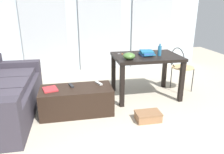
# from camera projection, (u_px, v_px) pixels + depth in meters

# --- Properties ---
(ground_plane) EXTENTS (8.45, 8.45, 0.00)m
(ground_plane) POSITION_uv_depth(u_px,v_px,m) (118.00, 103.00, 3.73)
(ground_plane) COLOR #B2A893
(wall_back) EXTENTS (5.19, 0.10, 2.61)m
(wall_back) POSITION_uv_depth(u_px,v_px,m) (99.00, 17.00, 5.31)
(wall_back) COLOR silver
(wall_back) RESTS_ON ground
(curtains) EXTENTS (3.69, 0.03, 2.33)m
(curtains) POSITION_uv_depth(u_px,v_px,m) (100.00, 23.00, 5.28)
(curtains) COLOR #B2B7BC
(curtains) RESTS_ON ground
(couch) EXTENTS (0.89, 1.91, 0.77)m
(couch) POSITION_uv_depth(u_px,v_px,m) (1.00, 97.00, 3.22)
(couch) COLOR #38333D
(couch) RESTS_ON ground
(coffee_table) EXTENTS (1.09, 0.52, 0.41)m
(coffee_table) POSITION_uv_depth(u_px,v_px,m) (77.00, 100.00, 3.35)
(coffee_table) COLOR black
(coffee_table) RESTS_ON ground
(craft_table) EXTENTS (1.14, 0.80, 0.76)m
(craft_table) POSITION_uv_depth(u_px,v_px,m) (146.00, 62.00, 3.82)
(craft_table) COLOR black
(craft_table) RESTS_ON ground
(wire_chair) EXTENTS (0.41, 0.42, 0.85)m
(wire_chair) POSITION_uv_depth(u_px,v_px,m) (180.00, 64.00, 4.10)
(wire_chair) COLOR tan
(wire_chair) RESTS_ON ground
(bottle_near) EXTENTS (0.06, 0.06, 0.20)m
(bottle_near) POSITION_uv_depth(u_px,v_px,m) (160.00, 51.00, 3.72)
(bottle_near) COLOR teal
(bottle_near) RESTS_ON craft_table
(bowl) EXTENTS (0.20, 0.20, 0.11)m
(bowl) POSITION_uv_depth(u_px,v_px,m) (129.00, 56.00, 3.49)
(bowl) COLOR #477033
(bowl) RESTS_ON craft_table
(book_stack) EXTENTS (0.25, 0.31, 0.08)m
(book_stack) POSITION_uv_depth(u_px,v_px,m) (146.00, 53.00, 3.76)
(book_stack) COLOR #33519E
(book_stack) RESTS_ON craft_table
(scissors) EXTENTS (0.10, 0.08, 0.00)m
(scissors) POSITION_uv_depth(u_px,v_px,m) (121.00, 54.00, 3.88)
(scissors) COLOR #9EA0A5
(scissors) RESTS_ON craft_table
(tv_remote_primary) EXTENTS (0.11, 0.17, 0.02)m
(tv_remote_primary) POSITION_uv_depth(u_px,v_px,m) (99.00, 83.00, 3.44)
(tv_remote_primary) COLOR #B7B7B2
(tv_remote_primary) RESTS_ON coffee_table
(tv_remote_secondary) EXTENTS (0.08, 0.17, 0.03)m
(tv_remote_secondary) POSITION_uv_depth(u_px,v_px,m) (71.00, 85.00, 3.35)
(tv_remote_secondary) COLOR #232326
(tv_remote_secondary) RESTS_ON coffee_table
(magazine) EXTENTS (0.25, 0.27, 0.02)m
(magazine) POSITION_uv_depth(u_px,v_px,m) (50.00, 89.00, 3.21)
(magazine) COLOR red
(magazine) RESTS_ON coffee_table
(shoebox) EXTENTS (0.36, 0.24, 0.13)m
(shoebox) POSITION_uv_depth(u_px,v_px,m) (148.00, 116.00, 3.15)
(shoebox) COLOR #996B47
(shoebox) RESTS_ON ground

